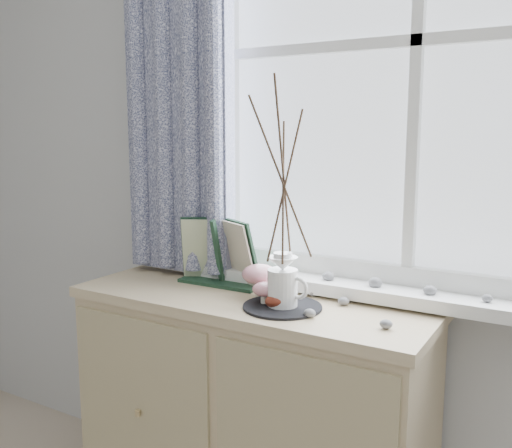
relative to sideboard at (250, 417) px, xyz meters
The scene contains 8 objects.
sideboard is the anchor object (origin of this frame).
botanical_book 0.57m from the sideboard, 165.41° to the left, with size 0.35×0.13×0.24m, color #1C3A27, non-canonical shape.
toadstool_cluster 0.49m from the sideboard, ahead, with size 0.16×0.17×0.11m.
wooden_eggs 0.46m from the sideboard, ahead, with size 0.14×0.17×0.07m.
songbird_figurine 0.47m from the sideboard, 33.23° to the left, with size 0.13×0.06×0.07m, color silver, non-canonical shape.
crocheted_doily 0.46m from the sideboard, 20.59° to the right, with size 0.24×0.24×0.01m, color black.
twig_pitcher 0.84m from the sideboard, 20.58° to the right, with size 0.26×0.26×0.70m.
sideboard_pebbles 0.53m from the sideboard, ahead, with size 0.34×0.23×0.02m.
Camera 1 is at (0.78, 0.21, 1.38)m, focal length 40.00 mm.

